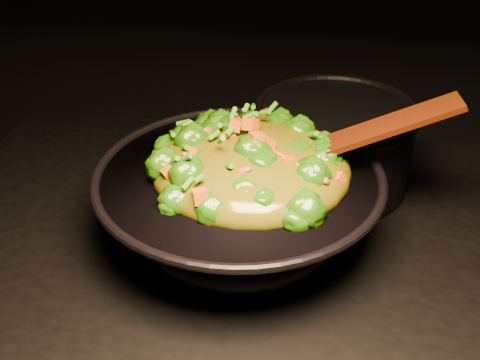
# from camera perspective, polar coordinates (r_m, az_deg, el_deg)

# --- Properties ---
(wok) EXTENTS (0.49, 0.49, 0.11)m
(wok) POSITION_cam_1_polar(r_m,az_deg,el_deg) (0.84, -0.11, -2.59)
(wok) COLOR black
(wok) RESTS_ON stovetop
(stir_fry) EXTENTS (0.36, 0.36, 0.09)m
(stir_fry) POSITION_cam_1_polar(r_m,az_deg,el_deg) (0.80, 1.11, 3.76)
(stir_fry) COLOR #205706
(stir_fry) RESTS_ON wok
(spatula) EXTENTS (0.29, 0.09, 0.12)m
(spatula) POSITION_cam_1_polar(r_m,az_deg,el_deg) (0.81, 10.23, 3.85)
(spatula) COLOR #3A1708
(spatula) RESTS_ON wok
(back_pot) EXTENTS (0.28, 0.28, 0.14)m
(back_pot) POSITION_cam_1_polar(r_m,az_deg,el_deg) (0.97, 8.86, 3.28)
(back_pot) COLOR black
(back_pot) RESTS_ON stovetop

